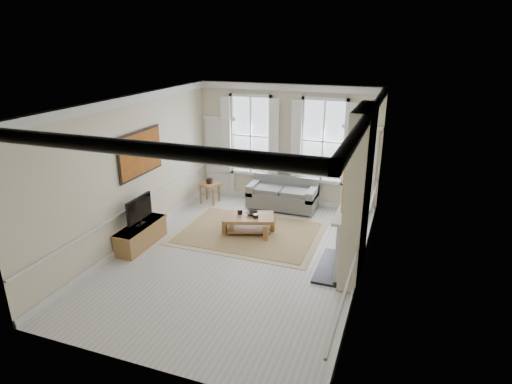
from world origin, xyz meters
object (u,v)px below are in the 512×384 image
at_px(side_table, 210,187).
at_px(tv_stand, 141,235).
at_px(sofa, 283,195).
at_px(coffee_table, 249,219).

relative_size(side_table, tv_stand, 0.42).
distance_m(sofa, coffee_table, 1.95).
distance_m(sofa, tv_stand, 4.16).
height_order(side_table, tv_stand, side_table).
height_order(sofa, coffee_table, sofa).
height_order(coffee_table, tv_stand, tv_stand).
xyz_separation_m(sofa, tv_stand, (-2.42, -3.39, -0.10)).
xyz_separation_m(side_table, coffee_table, (1.81, -1.58, -0.10)).
bearing_deg(sofa, tv_stand, -125.50).
bearing_deg(tv_stand, side_table, 84.44).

